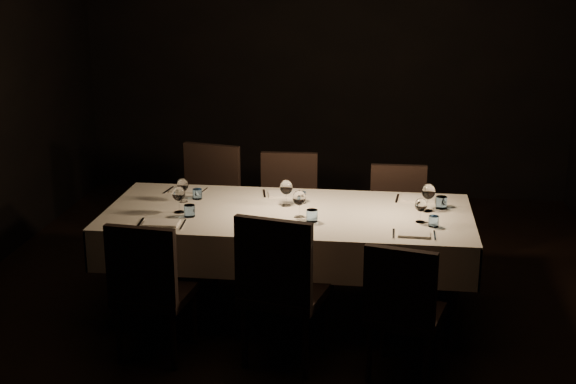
# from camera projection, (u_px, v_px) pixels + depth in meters

# --- Properties ---
(room) EXTENTS (5.01, 6.01, 3.01)m
(room) POSITION_uv_depth(u_px,v_px,m) (288.00, 106.00, 5.31)
(room) COLOR black
(room) RESTS_ON ground
(dining_table) EXTENTS (2.52, 1.12, 0.76)m
(dining_table) POSITION_uv_depth(u_px,v_px,m) (288.00, 221.00, 5.55)
(dining_table) COLOR black
(dining_table) RESTS_ON ground
(chair_near_left) EXTENTS (0.49, 0.49, 0.92)m
(chair_near_left) POSITION_uv_depth(u_px,v_px,m) (150.00, 285.00, 4.93)
(chair_near_left) COLOR black
(chair_near_left) RESTS_ON ground
(place_setting_near_left) EXTENTS (0.34, 0.41, 0.19)m
(place_setting_near_left) POSITION_uv_depth(u_px,v_px,m) (176.00, 207.00, 5.39)
(place_setting_near_left) COLOR beige
(place_setting_near_left) RESTS_ON dining_table
(chair_near_center) EXTENTS (0.57, 0.57, 1.00)m
(chair_near_center) POSITION_uv_depth(u_px,v_px,m) (281.00, 284.00, 4.86)
(chair_near_center) COLOR black
(chair_near_center) RESTS_ON ground
(place_setting_near_center) EXTENTS (0.35, 0.41, 0.19)m
(place_setting_near_center) POSITION_uv_depth(u_px,v_px,m) (299.00, 211.00, 5.28)
(place_setting_near_center) COLOR beige
(place_setting_near_center) RESTS_ON dining_table
(chair_near_right) EXTENTS (0.51, 0.51, 0.88)m
(chair_near_right) POSITION_uv_depth(u_px,v_px,m) (403.00, 305.00, 4.70)
(chair_near_right) COLOR black
(chair_near_right) RESTS_ON ground
(place_setting_near_right) EXTENTS (0.30, 0.39, 0.17)m
(place_setting_near_right) POSITION_uv_depth(u_px,v_px,m) (422.00, 217.00, 5.19)
(place_setting_near_right) COLOR beige
(place_setting_near_right) RESTS_ON dining_table
(chair_far_left) EXTENTS (0.57, 0.57, 1.00)m
(chair_far_left) POSITION_uv_depth(u_px,v_px,m) (207.00, 202.00, 6.44)
(chair_far_left) COLOR black
(chair_far_left) RESTS_ON ground
(place_setting_far_left) EXTENTS (0.32, 0.40, 0.17)m
(place_setting_far_left) POSITION_uv_depth(u_px,v_px,m) (187.00, 189.00, 5.80)
(place_setting_far_left) COLOR beige
(place_setting_far_left) RESTS_ON dining_table
(chair_far_center) EXTENTS (0.47, 0.47, 0.94)m
(chair_far_center) POSITION_uv_depth(u_px,v_px,m) (288.00, 207.00, 6.39)
(chair_far_center) COLOR black
(chair_far_center) RESTS_ON ground
(place_setting_far_center) EXTENTS (0.36, 0.41, 0.19)m
(place_setting_far_center) POSITION_uv_depth(u_px,v_px,m) (289.00, 192.00, 5.71)
(place_setting_far_center) COLOR beige
(place_setting_far_center) RESTS_ON dining_table
(chair_far_right) EXTENTS (0.44, 0.44, 0.90)m
(chair_far_right) POSITION_uv_depth(u_px,v_px,m) (398.00, 218.00, 6.20)
(chair_far_right) COLOR black
(chair_far_right) RESTS_ON ground
(place_setting_far_right) EXTENTS (0.36, 0.42, 0.20)m
(place_setting_far_right) POSITION_uv_depth(u_px,v_px,m) (428.00, 197.00, 5.59)
(place_setting_far_right) COLOR beige
(place_setting_far_right) RESTS_ON dining_table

